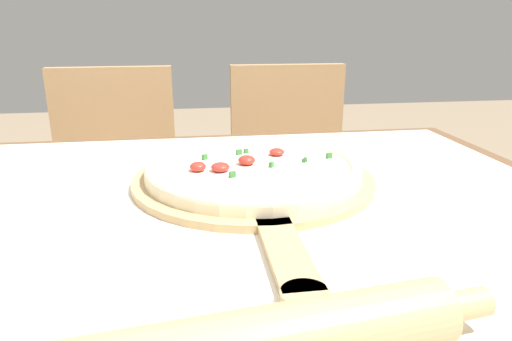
{
  "coord_description": "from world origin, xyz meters",
  "views": [
    {
      "loc": [
        -0.05,
        -0.58,
        1.01
      ],
      "look_at": [
        0.06,
        0.1,
        0.79
      ],
      "focal_mm": 32.0,
      "sensor_mm": 36.0,
      "label": 1
    }
  ],
  "objects_px": {
    "chair_left": "(117,190)",
    "chair_right": "(291,181)",
    "pizza_peel": "(255,182)",
    "pizza": "(253,168)"
  },
  "relations": [
    {
      "from": "pizza",
      "to": "chair_right",
      "type": "xyz_separation_m",
      "value": [
        0.23,
        0.69,
        -0.27
      ]
    },
    {
      "from": "pizza",
      "to": "chair_right",
      "type": "bearing_deg",
      "value": 71.79
    },
    {
      "from": "pizza_peel",
      "to": "pizza",
      "type": "xyz_separation_m",
      "value": [
        -0.0,
        0.02,
        0.02
      ]
    },
    {
      "from": "pizza_peel",
      "to": "chair_left",
      "type": "distance_m",
      "value": 0.82
    },
    {
      "from": "pizza_peel",
      "to": "chair_right",
      "type": "height_order",
      "value": "chair_right"
    },
    {
      "from": "chair_left",
      "to": "chair_right",
      "type": "bearing_deg",
      "value": -0.86
    },
    {
      "from": "pizza",
      "to": "pizza_peel",
      "type": "bearing_deg",
      "value": -89.13
    },
    {
      "from": "pizza_peel",
      "to": "chair_right",
      "type": "distance_m",
      "value": 0.78
    },
    {
      "from": "chair_left",
      "to": "pizza",
      "type": "bearing_deg",
      "value": -64.58
    },
    {
      "from": "chair_left",
      "to": "chair_right",
      "type": "distance_m",
      "value": 0.57
    }
  ]
}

